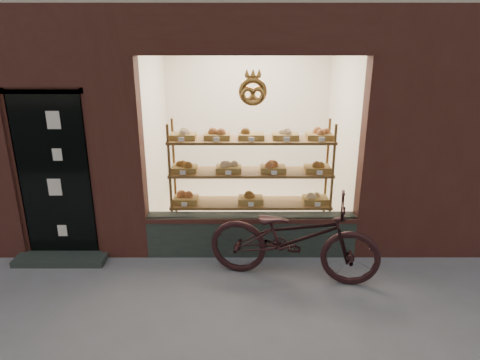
{
  "coord_description": "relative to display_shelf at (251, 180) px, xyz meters",
  "views": [
    {
      "loc": [
        0.3,
        -2.97,
        2.79
      ],
      "look_at": [
        0.3,
        2.0,
        1.08
      ],
      "focal_mm": 32.0,
      "sensor_mm": 36.0,
      "label": 1
    }
  ],
  "objects": [
    {
      "name": "display_shelf",
      "position": [
        0.0,
        0.0,
        0.0
      ],
      "size": [
        2.2,
        0.45,
        1.7
      ],
      "color": "brown",
      "rests_on": "ground"
    },
    {
      "name": "bicycle",
      "position": [
        0.48,
        -1.01,
        -0.36
      ],
      "size": [
        2.1,
        1.11,
        1.05
      ],
      "primitive_type": "imported",
      "rotation": [
        0.0,
        0.0,
        1.36
      ],
      "color": "black",
      "rests_on": "ground"
    }
  ]
}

